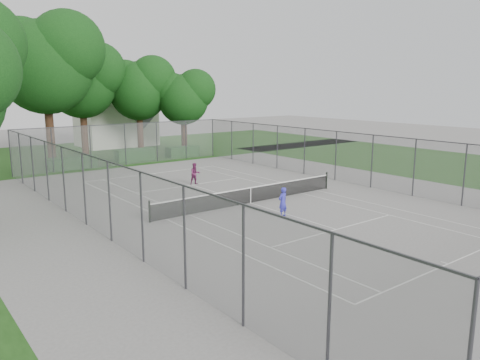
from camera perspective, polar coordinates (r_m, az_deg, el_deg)
ground at (r=26.90m, az=1.30°, el=-2.84°), size 120.00×120.00×0.00m
grass_far at (r=49.54m, az=-17.98°, el=3.13°), size 60.00×20.00×0.00m
grass_right at (r=43.93m, az=24.24°, el=1.70°), size 16.00×40.00×0.00m
court_markings at (r=26.90m, az=1.30°, el=-2.83°), size 11.03×23.83×0.01m
tennis_net at (r=26.78m, az=1.31°, el=-1.78°), size 12.87×0.10×1.10m
perimeter_fence at (r=26.52m, az=1.32°, el=0.96°), size 18.08×34.08×3.52m
tree_far_left at (r=42.95m, az=-22.56°, el=13.44°), size 8.90×8.13×12.80m
tree_far_midleft at (r=47.59m, az=-18.69°, el=11.70°), size 7.48×6.83×10.75m
tree_far_midright at (r=48.72m, az=-12.16°, el=11.13°), size 6.72×6.14×9.67m
tree_far_right at (r=47.99m, az=-6.82°, el=10.21°), size 5.80×5.30×8.34m
hedge_left at (r=40.49m, az=-19.78°, el=1.98°), size 3.83×1.15×0.96m
hedge_mid at (r=43.12m, az=-12.65°, el=3.00°), size 3.52×1.01×1.11m
hedge_right at (r=45.25m, az=-7.02°, el=3.46°), size 3.12×1.15×0.94m
house at (r=54.95m, az=-14.96°, el=8.15°), size 7.81×6.06×9.73m
girl_player at (r=24.09m, az=5.23°, el=-2.68°), size 0.60×0.43×1.54m
woman_player at (r=32.04m, az=-5.50°, el=0.77°), size 0.81×0.69×1.48m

